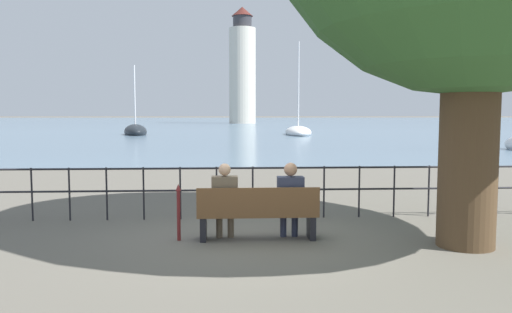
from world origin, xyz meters
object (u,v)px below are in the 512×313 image
(seated_person_right, at_px, (290,197))
(sailboat_2, at_px, (135,132))
(park_bench, at_px, (258,214))
(seated_person_left, at_px, (225,198))
(harbor_lighthouse, at_px, (242,70))
(closed_umbrella, at_px, (179,209))
(sailboat_1, at_px, (298,132))

(seated_person_right, height_order, sailboat_2, sailboat_2)
(park_bench, xyz_separation_m, seated_person_left, (-0.55, 0.08, 0.26))
(park_bench, distance_m, sailboat_2, 44.64)
(seated_person_left, xyz_separation_m, sailboat_2, (-9.42, 43.44, -0.37))
(seated_person_left, bearing_deg, harbor_lighthouse, 88.18)
(seated_person_left, relative_size, closed_umbrella, 1.35)
(park_bench, height_order, sailboat_1, sailboat_1)
(sailboat_1, bearing_deg, harbor_lighthouse, 96.94)
(seated_person_left, height_order, sailboat_1, sailboat_1)
(closed_umbrella, distance_m, sailboat_1, 43.24)
(park_bench, relative_size, closed_umbrella, 2.12)
(seated_person_right, distance_m, closed_umbrella, 1.87)
(closed_umbrella, relative_size, harbor_lighthouse, 0.04)
(seated_person_left, xyz_separation_m, closed_umbrella, (-0.77, -0.02, -0.17))
(closed_umbrella, xyz_separation_m, sailboat_1, (8.00, 42.50, -0.24))
(park_bench, relative_size, harbor_lighthouse, 0.08)
(seated_person_right, bearing_deg, seated_person_left, 179.97)
(seated_person_right, relative_size, harbor_lighthouse, 0.05)
(sailboat_2, height_order, harbor_lighthouse, harbor_lighthouse)
(closed_umbrella, relative_size, sailboat_2, 0.13)
(harbor_lighthouse, bearing_deg, park_bench, -91.53)
(sailboat_2, bearing_deg, harbor_lighthouse, 64.73)
(park_bench, height_order, sailboat_2, sailboat_2)
(closed_umbrella, relative_size, sailboat_1, 0.10)
(seated_person_right, bearing_deg, sailboat_2, 103.61)
(seated_person_right, bearing_deg, sailboat_1, 81.78)
(harbor_lighthouse, bearing_deg, seated_person_right, -91.23)
(sailboat_1, bearing_deg, park_bench, -95.40)
(park_bench, bearing_deg, seated_person_right, 7.92)
(seated_person_left, relative_size, seated_person_right, 0.99)
(park_bench, height_order, closed_umbrella, closed_umbrella)
(seated_person_left, bearing_deg, sailboat_1, 80.34)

